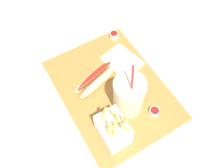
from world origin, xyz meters
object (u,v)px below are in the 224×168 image
object	(u,v)px
soda_cup	(129,96)
hot_dog_1	(95,79)
napkin_stack	(122,61)
ketchup_cup_2	(114,35)
fries_basket	(113,130)
ketchup_cup_1	(154,111)

from	to	relation	value
soda_cup	hot_dog_1	distance (m)	0.15
soda_cup	napkin_stack	size ratio (longest dim) A/B	1.72
napkin_stack	ketchup_cup_2	bearing A→B (deg)	163.70
hot_dog_1	ketchup_cup_2	distance (m)	0.23
fries_basket	ketchup_cup_1	size ratio (longest dim) A/B	4.84
fries_basket	ketchup_cup_2	size ratio (longest dim) A/B	4.79
hot_dog_1	napkin_stack	bearing A→B (deg)	102.88
soda_cup	ketchup_cup_2	size ratio (longest dim) A/B	6.83
fries_basket	ketchup_cup_1	world-z (taller)	fries_basket
ketchup_cup_1	soda_cup	bearing A→B (deg)	-136.96
soda_cup	napkin_stack	bearing A→B (deg)	153.29
fries_basket	ketchup_cup_1	bearing A→B (deg)	89.61
hot_dog_1	soda_cup	bearing A→B (deg)	20.02
ketchup_cup_2	hot_dog_1	bearing A→B (deg)	-48.14
fries_basket	ketchup_cup_2	distance (m)	0.41
hot_dog_1	ketchup_cup_1	world-z (taller)	hot_dog_1
ketchup_cup_2	soda_cup	bearing A→B (deg)	-22.52
ketchup_cup_1	ketchup_cup_2	bearing A→B (deg)	171.01
fries_basket	ketchup_cup_2	bearing A→B (deg)	148.60
hot_dog_1	napkin_stack	size ratio (longest dim) A/B	1.33
soda_cup	fries_basket	size ratio (longest dim) A/B	1.43
hot_dog_1	ketchup_cup_1	xyz separation A→B (m)	(0.20, 0.11, -0.02)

